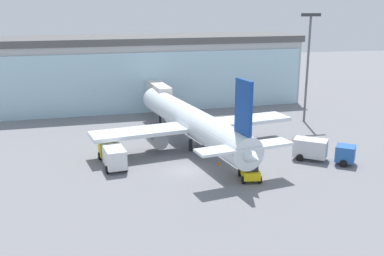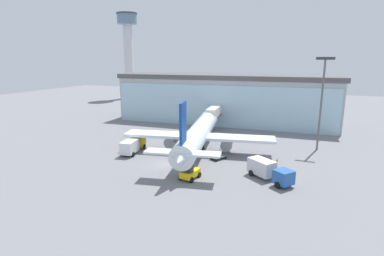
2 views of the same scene
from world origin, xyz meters
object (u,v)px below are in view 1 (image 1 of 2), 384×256
Objects in this scene: apron_light_mast at (308,58)px; pushback_tug at (250,172)px; airplane at (192,122)px; jet_bridge at (155,89)px; fuel_truck at (321,150)px; safety_cone_wingtip at (293,139)px; baggage_cart at (234,147)px; catering_truck at (112,154)px; safety_cone_nose at (219,163)px.

pushback_tug is (-17.46, -22.46, -9.49)m from apron_light_mast.
apron_light_mast is 23.90m from airplane.
jet_bridge is 2.02× the size of fuel_truck.
pushback_tug is at bearing -122.79° from fuel_truck.
safety_cone_wingtip is at bearing -123.21° from apron_light_mast.
apron_light_mast is at bearing 56.79° from safety_cone_wingtip.
apron_light_mast is 22.63m from baggage_cart.
baggage_cart is (4.89, -3.39, -2.92)m from airplane.
apron_light_mast reaches higher than baggage_cart.
pushback_tug is at bearing -131.06° from safety_cone_wingtip.
apron_light_mast is at bearing -73.82° from catering_truck.
baggage_cart is 5.86× the size of safety_cone_nose.
safety_cone_nose is at bearing 30.81° from pushback_tug.
catering_truck is 16.65m from pushback_tug.
pushback_tug is at bearing -176.00° from airplane.
airplane reaches higher than jet_bridge.
safety_cone_nose is 1.00× the size of safety_cone_wingtip.
baggage_cart is 0.94× the size of pushback_tug.
fuel_truck is 2.09× the size of pushback_tug.
apron_light_mast is at bearing -119.03° from jet_bridge.
jet_bridge reaches higher than pushback_tug.
catering_truck is at bearing -55.20° from baggage_cart.
catering_truck reaches higher than baggage_cart.
jet_bridge is 33.24m from fuel_truck.
catering_truck is (-11.12, -5.59, -1.96)m from airplane.
safety_cone_nose is (-3.47, -4.88, -0.23)m from baggage_cart.
baggage_cart is at bearing -90.41° from catering_truck.
airplane is 4.91× the size of fuel_truck.
catering_truck is 12.87m from safety_cone_nose.
jet_bridge is 0.83× the size of apron_light_mast.
catering_truck is 13.71× the size of safety_cone_nose.
airplane reaches higher than baggage_cart.
fuel_truck is (14.23, -9.50, -1.96)m from airplane.
jet_bridge reaches higher than baggage_cart.
catering_truck is 2.20× the size of pushback_tug.
jet_bridge is 26.50m from safety_cone_wingtip.
jet_bridge reaches higher than safety_cone_wingtip.
catering_truck is 13.71× the size of safety_cone_wingtip.
pushback_tug reaches higher than safety_cone_wingtip.
safety_cone_wingtip is (17.05, -19.83, -4.27)m from jet_bridge.
baggage_cart is at bearing -142.45° from apron_light_mast.
apron_light_mast is 0.50× the size of airplane.
fuel_truck is at bearing 83.76° from baggage_cart.
airplane is 4.67× the size of catering_truck.
jet_bridge is 19.28m from airplane.
jet_bridge is 26.34× the size of safety_cone_wingtip.
airplane reaches higher than fuel_truck.
safety_cone_wingtip is (13.21, 7.53, 0.00)m from safety_cone_nose.
fuel_truck is (16.66, -28.60, -3.07)m from jet_bridge.
jet_bridge is at bearing 157.12° from fuel_truck.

